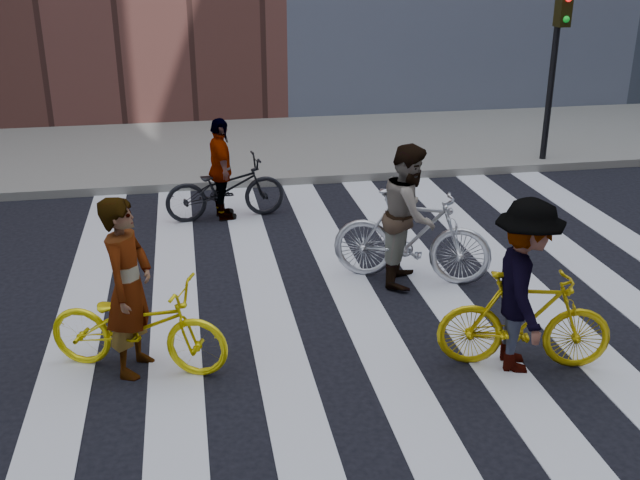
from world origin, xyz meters
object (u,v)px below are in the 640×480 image
object	(u,v)px
bike_silver_mid	(412,237)
rider_mid	(409,215)
bike_dark_rear	(225,188)
rider_right	(524,286)
rider_left	(129,287)
bike_yellow_right	(525,320)
bike_yellow_left	(138,326)
traffic_signal	(557,48)
rider_rear	(221,169)

from	to	relation	value
bike_silver_mid	rider_mid	xyz separation A→B (m)	(-0.05, 0.00, 0.30)
bike_dark_rear	rider_mid	world-z (taller)	rider_mid
bike_silver_mid	rider_right	xyz separation A→B (m)	(0.46, -2.25, 0.30)
bike_silver_mid	rider_right	bearing A→B (deg)	-144.60
rider_left	rider_right	world-z (taller)	rider_left
rider_left	bike_yellow_right	bearing A→B (deg)	-78.75
bike_yellow_right	bike_dark_rear	size ratio (longest dim) A/B	0.93
bike_yellow_left	bike_dark_rear	bearing A→B (deg)	5.88
bike_dark_rear	rider_left	world-z (taller)	rider_left
traffic_signal	bike_silver_mid	bearing A→B (deg)	-131.64
bike_silver_mid	rider_left	world-z (taller)	rider_left
traffic_signal	rider_left	size ratio (longest dim) A/B	1.78
bike_yellow_right	rider_rear	bearing A→B (deg)	43.04
bike_yellow_left	rider_mid	xyz separation A→B (m)	(3.31, 1.60, 0.41)
traffic_signal	rider_left	bearing A→B (deg)	-140.37
bike_dark_rear	rider_mid	xyz separation A→B (m)	(2.15, -2.81, 0.41)
bike_yellow_left	rider_right	bearing A→B (deg)	-78.99
bike_dark_rear	rider_right	world-z (taller)	rider_right
traffic_signal	rider_mid	size ratio (longest dim) A/B	1.83
bike_yellow_left	rider_rear	size ratio (longest dim) A/B	1.17
bike_dark_rear	rider_rear	distance (m)	0.32
traffic_signal	rider_right	world-z (taller)	traffic_signal
traffic_signal	bike_yellow_right	bearing A→B (deg)	-117.68
bike_yellow_right	rider_left	xyz separation A→B (m)	(-3.92, 0.65, 0.41)
bike_silver_mid	rider_left	xyz separation A→B (m)	(-3.41, -1.60, 0.32)
bike_silver_mid	bike_dark_rear	bearing A→B (deg)	61.91
bike_yellow_left	bike_silver_mid	size ratio (longest dim) A/B	0.93
bike_silver_mid	bike_dark_rear	size ratio (longest dim) A/B	1.07
rider_left	rider_right	bearing A→B (deg)	-78.87
traffic_signal	bike_dark_rear	bearing A→B (deg)	-163.83
rider_mid	bike_silver_mid	bearing A→B (deg)	-66.17
rider_right	bike_yellow_left	bearing A→B (deg)	94.79
rider_mid	bike_yellow_right	bearing A→B (deg)	-142.18
traffic_signal	rider_right	xyz separation A→B (m)	(-3.67, -6.90, -1.37)
bike_dark_rear	rider_left	bearing A→B (deg)	157.67
bike_yellow_left	rider_mid	bearing A→B (deg)	-43.54
bike_silver_mid	rider_right	world-z (taller)	rider_right
rider_right	rider_left	bearing A→B (deg)	94.91
traffic_signal	bike_silver_mid	distance (m)	6.43
bike_yellow_left	bike_dark_rear	distance (m)	4.56
traffic_signal	rider_rear	distance (m)	6.80
bike_silver_mid	traffic_signal	bearing A→B (deg)	-17.81
bike_yellow_left	bike_dark_rear	size ratio (longest dim) A/B	1.00
bike_silver_mid	rider_rear	distance (m)	3.61
bike_yellow_right	rider_rear	xyz separation A→B (m)	(-2.76, 5.06, 0.28)
traffic_signal	bike_dark_rear	size ratio (longest dim) A/B	1.75
bike_silver_mid	bike_yellow_right	world-z (taller)	bike_silver_mid
bike_yellow_left	rider_rear	distance (m)	4.56
bike_dark_rear	rider_rear	world-z (taller)	rider_rear
traffic_signal	bike_dark_rear	xyz separation A→B (m)	(-6.33, -1.83, -1.78)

